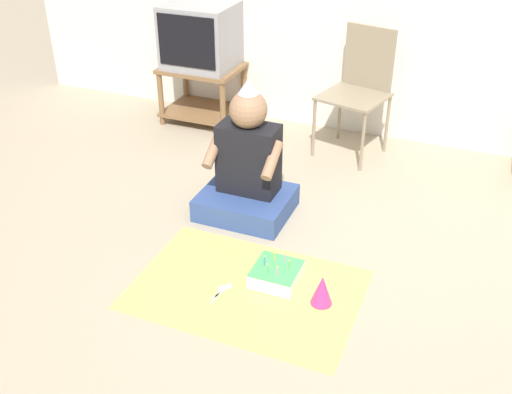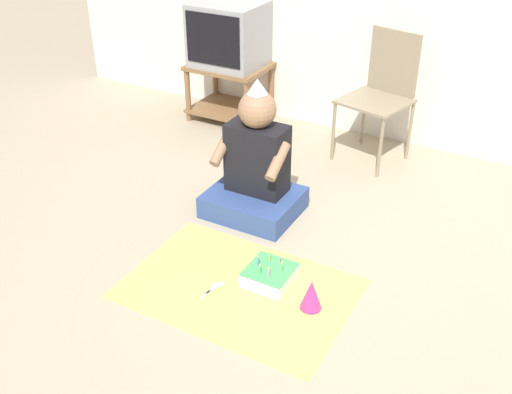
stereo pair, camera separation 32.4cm
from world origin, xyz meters
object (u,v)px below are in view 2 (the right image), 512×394
object	(u,v)px
tv	(229,34)
birthday_cake	(270,275)
party_hat_blue	(311,294)
folding_chair	(383,88)
person_seated	(255,170)

from	to	relation	value
tv	birthday_cake	xyz separation A→B (m)	(1.31, -1.78, -0.66)
tv	birthday_cake	distance (m)	2.31
tv	party_hat_blue	world-z (taller)	tv
folding_chair	party_hat_blue	xyz separation A→B (m)	(0.28, -1.79, -0.43)
person_seated	party_hat_blue	distance (m)	0.99
folding_chair	party_hat_blue	world-z (taller)	folding_chair
party_hat_blue	tv	bearing A→B (deg)	130.39
tv	folding_chair	size ratio (longest dim) A/B	0.59
folding_chair	person_seated	bearing A→B (deg)	-109.96
tv	birthday_cake	size ratio (longest dim) A/B	2.19
tv	party_hat_blue	xyz separation A→B (m)	(1.59, -1.86, -0.62)
folding_chair	party_hat_blue	bearing A→B (deg)	-80.99
birthday_cake	folding_chair	bearing A→B (deg)	90.41
tv	person_seated	size ratio (longest dim) A/B	0.62
birthday_cake	tv	bearing A→B (deg)	126.35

